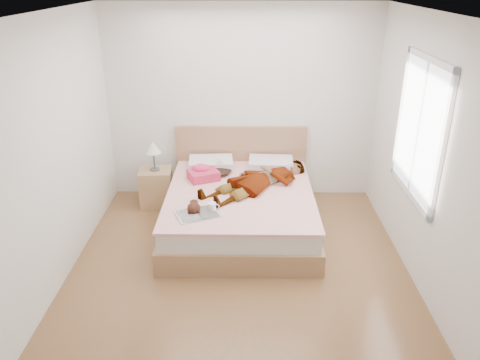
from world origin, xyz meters
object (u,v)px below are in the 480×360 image
Objects in this scene: towel at (203,173)px; nightstand at (156,185)px; plush_toy at (194,207)px; magazine at (198,214)px; bed at (240,205)px; phone at (220,161)px; coffee_mug at (212,207)px; woman at (259,177)px.

nightstand is at bearing 157.48° from towel.
magazine is at bearing -52.63° from plush_toy.
bed reaches higher than magazine.
magazine is at bearing -140.42° from phone.
towel is at bearing -22.52° from nightstand.
plush_toy is (-0.20, -0.03, 0.01)m from coffee_mug.
woman reaches higher than towel.
woman is 0.87m from coffee_mug.
phone reaches higher than coffee_mug.
plush_toy is at bearing 127.37° from magazine.
nightstand is (-1.14, 0.55, 0.02)m from bed.
coffee_mug is (-0.30, -0.60, 0.29)m from bed.
phone is 0.95m from nightstand.
coffee_mug is at bearing -116.25° from bed.
nightstand is (-0.69, 1.24, -0.22)m from magazine.
nightstand reaches higher than phone.
phone is 1.15m from plush_toy.
coffee_mug is (0.15, 0.10, 0.04)m from magazine.
magazine is 0.10m from plush_toy.
phone is at bearing 78.62° from plush_toy.
phone is at bearing 46.82° from towel.
towel is at bearing -175.07° from phone.
nightstand is at bearing 126.30° from coffee_mug.
bed reaches higher than nightstand.
woman is at bearing 21.35° from bed.
coffee_mug is at bearing -79.13° from woman.
magazine is 0.59× the size of nightstand.
coffee_mug reaches higher than magazine.
plush_toy is at bearing -143.27° from phone.
nightstand reaches higher than coffee_mug.
nightstand is (-0.64, 1.18, -0.27)m from plush_toy.
towel is 0.49× the size of nightstand.
woman is at bearing -18.42° from nightstand.
plush_toy is (-0.05, 0.06, 0.05)m from magazine.
bed is 1.27m from nightstand.
woman is at bearing 52.77° from coffee_mug.
towel is 0.83× the size of magazine.
magazine is at bearing -82.60° from woman.
woman is 2.97× the size of magazine.
plush_toy is (-0.23, -1.12, -0.10)m from phone.
bed is 0.63m from towel.
towel is at bearing 101.62° from coffee_mug.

